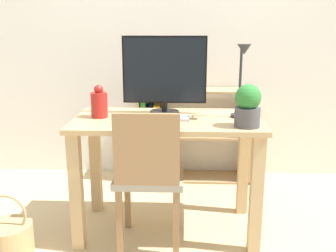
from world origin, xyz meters
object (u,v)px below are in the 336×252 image
object	(u,v)px
bookshelf	(173,139)
vase	(99,103)
potted_plant	(248,106)
keyboard	(159,118)
basket	(9,238)
monitor	(165,72)
desk_lamp	(242,74)
chair	(149,173)

from	to	relation	value
bookshelf	vase	bearing A→B (deg)	-116.12
potted_plant	keyboard	bearing A→B (deg)	162.03
basket	monitor	bearing A→B (deg)	29.02
keyboard	desk_lamp	xyz separation A→B (m)	(0.49, 0.02, 0.27)
potted_plant	basket	xyz separation A→B (m)	(-1.36, -0.16, -0.76)
desk_lamp	chair	world-z (taller)	desk_lamp
monitor	chair	xyz separation A→B (m)	(-0.07, -0.36, -0.54)
monitor	vase	size ratio (longest dim) A/B	2.62
desk_lamp	chair	size ratio (longest dim) A/B	0.53
keyboard	vase	size ratio (longest dim) A/B	1.79
keyboard	bookshelf	xyz separation A→B (m)	(0.06, 0.91, -0.40)
monitor	potted_plant	world-z (taller)	monitor
keyboard	vase	xyz separation A→B (m)	(-0.37, 0.04, 0.08)
keyboard	basket	xyz separation A→B (m)	(-0.85, -0.32, -0.65)
keyboard	chair	distance (m)	0.35
vase	basket	distance (m)	0.94
chair	monitor	bearing A→B (deg)	85.78
monitor	desk_lamp	world-z (taller)	monitor
vase	monitor	bearing A→B (deg)	18.26
bookshelf	potted_plant	bearing A→B (deg)	-67.50
chair	keyboard	bearing A→B (deg)	82.73
basket	potted_plant	bearing A→B (deg)	6.65
monitor	bookshelf	world-z (taller)	monitor
bookshelf	basket	distance (m)	1.55
chair	basket	distance (m)	0.89
keyboard	desk_lamp	distance (m)	0.56
monitor	basket	distance (m)	1.35
bookshelf	basket	world-z (taller)	bookshelf
keyboard	desk_lamp	bearing A→B (deg)	2.00
vase	chair	xyz separation A→B (m)	(0.32, -0.23, -0.36)
keyboard	basket	world-z (taller)	keyboard
monitor	chair	distance (m)	0.65
monitor	potted_plant	size ratio (longest dim) A/B	2.22
keyboard	bookshelf	bearing A→B (deg)	86.42
potted_plant	bookshelf	xyz separation A→B (m)	(-0.45, 1.08, -0.51)
vase	desk_lamp	xyz separation A→B (m)	(0.86, -0.02, 0.19)
vase	bookshelf	distance (m)	1.09
desk_lamp	basket	bearing A→B (deg)	-165.86
monitor	bookshelf	distance (m)	1.00
monitor	desk_lamp	bearing A→B (deg)	-17.79
vase	chair	size ratio (longest dim) A/B	0.24
monitor	keyboard	distance (m)	0.31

